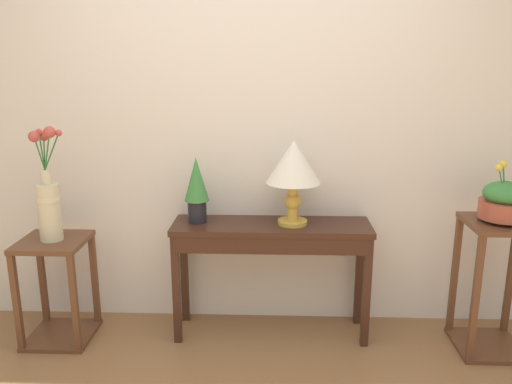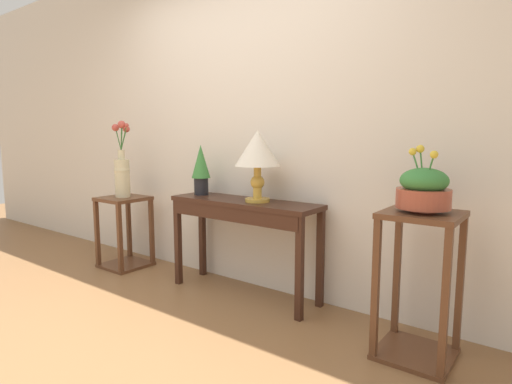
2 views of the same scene
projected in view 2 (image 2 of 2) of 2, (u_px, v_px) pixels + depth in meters
ground_plane at (69, 363)px, 2.22m from camera, size 12.00×12.00×0.01m
back_wall_with_art at (249, 111)px, 3.28m from camera, size 9.00×0.10×2.80m
console_table at (242, 216)px, 3.07m from camera, size 1.20×0.35×0.73m
table_lamp at (257, 152)px, 2.95m from camera, size 0.33×0.33×0.51m
potted_plant_on_console at (201, 167)px, 3.33m from camera, size 0.15×0.15×0.40m
pedestal_stand_left at (125, 232)px, 3.82m from camera, size 0.39×0.39×0.65m
flower_vase_tall_left at (122, 171)px, 3.74m from camera, size 0.19×0.18×0.68m
pedestal_stand_right at (418, 286)px, 2.22m from camera, size 0.39×0.39×0.81m
planter_bowl_wide_right at (424, 189)px, 2.16m from camera, size 0.28×0.28×0.35m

